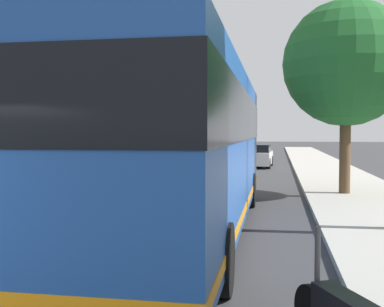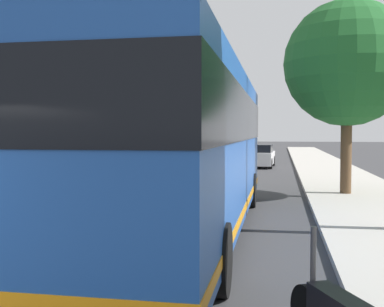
{
  "view_description": "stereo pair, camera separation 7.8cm",
  "coord_description": "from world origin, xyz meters",
  "px_view_note": "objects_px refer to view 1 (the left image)",
  "views": [
    {
      "loc": [
        -2.28,
        -3.81,
        2.21
      ],
      "look_at": [
        9.42,
        -1.68,
        1.68
      ],
      "focal_mm": 44.31,
      "sensor_mm": 36.0,
      "label": 1
    },
    {
      "loc": [
        -2.26,
        -3.89,
        2.21
      ],
      "look_at": [
        9.42,
        -1.68,
        1.68
      ],
      "focal_mm": 44.31,
      "sensor_mm": 36.0,
      "label": 2
    }
  ],
  "objects_px": {
    "coach_bus": "(188,142)",
    "car_far_distant": "(257,156)",
    "roadside_tree_mid_block": "(346,64)",
    "car_oncoming": "(207,151)"
  },
  "relations": [
    {
      "from": "coach_bus",
      "to": "car_far_distant",
      "type": "xyz_separation_m",
      "value": [
        20.07,
        -0.59,
        -1.3
      ]
    },
    {
      "from": "car_far_distant",
      "to": "roadside_tree_mid_block",
      "type": "xyz_separation_m",
      "value": [
        -13.46,
        -3.57,
        3.82
      ]
    },
    {
      "from": "car_far_distant",
      "to": "car_oncoming",
      "type": "bearing_deg",
      "value": 32.81
    },
    {
      "from": "coach_bus",
      "to": "car_oncoming",
      "type": "height_order",
      "value": "coach_bus"
    },
    {
      "from": "car_far_distant",
      "to": "roadside_tree_mid_block",
      "type": "height_order",
      "value": "roadside_tree_mid_block"
    },
    {
      "from": "car_far_distant",
      "to": "roadside_tree_mid_block",
      "type": "distance_m",
      "value": 14.44
    },
    {
      "from": "car_far_distant",
      "to": "coach_bus",
      "type": "bearing_deg",
      "value": -179.32
    },
    {
      "from": "roadside_tree_mid_block",
      "to": "coach_bus",
      "type": "bearing_deg",
      "value": 147.81
    },
    {
      "from": "coach_bus",
      "to": "roadside_tree_mid_block",
      "type": "bearing_deg",
      "value": -32.62
    },
    {
      "from": "car_oncoming",
      "to": "roadside_tree_mid_block",
      "type": "relative_size",
      "value": 0.63
    }
  ]
}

